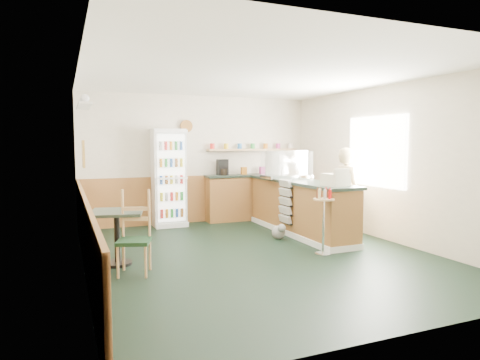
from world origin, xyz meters
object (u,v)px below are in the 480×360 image
shopkeeper (347,192)px  condiment_stand (324,212)px  cafe_table (117,227)px  cafe_chair (133,230)px  drinks_fridge (169,178)px  display_case (287,165)px  cash_register (336,180)px

shopkeeper → condiment_stand: size_ratio=1.61×
condiment_stand → cafe_table: 3.04m
shopkeeper → cafe_chair: size_ratio=1.48×
cafe_chair → shopkeeper: bearing=30.0°
drinks_fridge → cafe_chair: 3.19m
display_case → shopkeeper: bearing=-55.1°
condiment_stand → cash_register: bearing=36.7°
drinks_fridge → cafe_chair: (-1.16, -2.94, -0.42)m
condiment_stand → display_case: bearing=77.7°
cafe_table → cafe_chair: cafe_chair is taller
condiment_stand → cafe_table: (-2.97, 0.64, -0.12)m
cash_register → display_case: bearing=81.1°
cafe_table → cafe_chair: 0.47m
drinks_fridge → cash_register: 3.50m
drinks_fridge → cafe_table: bearing=-117.9°
drinks_fridge → condiment_stand: 3.55m
cafe_table → cafe_chair: (0.15, -0.45, 0.03)m
cafe_chair → display_case: bearing=47.6°
display_case → cafe_chair: 3.77m
drinks_fridge → cash_register: bearing=-53.4°
display_case → cash_register: size_ratio=2.61×
cash_register → cafe_chair: bearing=173.4°
cafe_chair → cafe_table: bearing=127.7°
shopkeeper → cafe_chair: (-3.95, -0.77, -0.24)m
cash_register → cafe_table: size_ratio=0.43×
condiment_stand → cafe_table: bearing=167.9°
display_case → condiment_stand: size_ratio=0.93×
display_case → drinks_fridge: bearing=150.8°
cash_register → shopkeeper: 0.99m
display_case → shopkeeper: size_ratio=0.58×
drinks_fridge → cafe_table: drinks_fridge is taller
cash_register → condiment_stand: bearing=-152.2°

